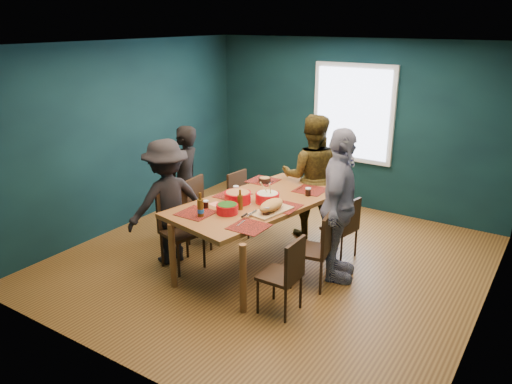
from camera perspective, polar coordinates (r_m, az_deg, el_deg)
room at (r=6.26m, az=3.17°, el=4.35°), size 5.01×5.01×2.71m
dining_table at (r=6.16m, az=0.10°, el=-1.74°), size 1.53×2.40×0.85m
chair_left_far at (r=7.23m, az=-1.60°, el=-0.63°), size 0.44×0.44×0.89m
chair_left_mid at (r=6.91m, az=-6.34°, el=-1.54°), size 0.45×0.45×0.92m
chair_left_near at (r=6.29m, az=-8.96°, el=-3.52°), size 0.54×0.54×0.98m
chair_right_far at (r=6.51m, az=10.10°, el=-3.64°), size 0.44×0.44×0.82m
chair_right_mid at (r=5.77m, az=7.14°, el=-5.95°), size 0.48×0.48×0.92m
chair_right_near at (r=5.24m, az=3.53°, el=-8.97°), size 0.39×0.39×0.86m
person_far_left at (r=7.04m, az=-8.11°, el=1.09°), size 0.48×0.64×1.61m
person_back at (r=7.02m, az=6.39°, el=1.75°), size 1.05×0.96×1.76m
person_right at (r=5.85m, az=9.44°, el=-1.61°), size 0.76×1.16×1.84m
person_near_left at (r=6.34m, az=-10.12°, el=-1.12°), size 0.95×1.18×1.60m
bowl_salad at (r=6.07m, az=-2.10°, el=-0.55°), size 0.33×0.33×0.14m
bowl_dumpling at (r=6.08m, az=1.31°, el=-0.60°), size 0.29×0.29×0.27m
bowl_herbs at (r=5.75m, az=-3.30°, el=-1.87°), size 0.26×0.26×0.11m
cutting_board at (r=5.78m, az=1.74°, el=-1.68°), size 0.35×0.67×0.15m
small_bowl at (r=6.82m, az=1.01°, el=1.40°), size 0.17×0.17×0.07m
beer_bottle_a at (r=5.66m, az=-6.36°, el=-1.83°), size 0.08×0.08×0.29m
beer_bottle_b at (r=5.84m, az=-1.83°, el=-1.12°), size 0.06×0.06×0.24m
cola_glass_a at (r=5.92m, az=-5.77°, el=-1.38°), size 0.07×0.07×0.10m
cola_glass_b at (r=5.66m, az=1.18°, el=-2.15°), size 0.08×0.08×0.12m
cola_glass_c at (r=6.34m, az=5.98°, el=0.06°), size 0.07×0.07×0.10m
cola_glass_d at (r=6.38m, az=-2.30°, el=0.28°), size 0.07×0.07×0.10m
napkin_a at (r=5.99m, az=2.91°, el=-1.57°), size 0.21×0.21×0.00m
napkin_b at (r=6.05m, az=-4.62°, el=-1.38°), size 0.16×0.16×0.00m
napkin_c at (r=5.41m, az=-0.89°, el=-3.89°), size 0.17×0.17×0.00m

